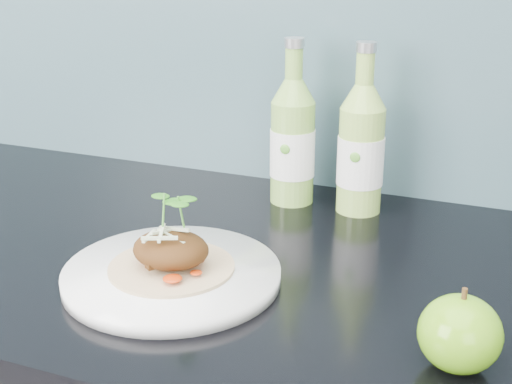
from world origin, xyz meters
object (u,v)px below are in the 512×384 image
cider_bottle_left (293,142)px  dinner_plate (172,275)px  green_apple (460,334)px  cider_bottle_right (361,149)px

cider_bottle_left → dinner_plate: bearing=-102.4°
green_apple → cider_bottle_left: bearing=128.9°
cider_bottle_right → green_apple: bearing=-51.0°
green_apple → dinner_plate: bearing=170.5°
dinner_plate → cider_bottle_right: 0.34m
green_apple → cider_bottle_right: (-0.18, 0.35, 0.06)m
dinner_plate → cider_bottle_left: 0.31m
dinner_plate → cider_bottle_left: size_ratio=1.14×
cider_bottle_left → cider_bottle_right: size_ratio=1.00×
cider_bottle_left → cider_bottle_right: same height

